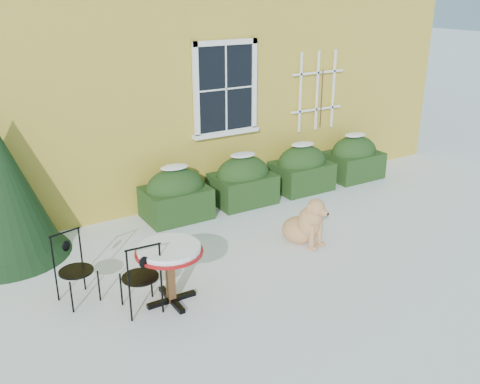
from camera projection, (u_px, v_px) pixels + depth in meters
ground at (279, 279)px, 7.05m from camera, size 80.00×80.00×0.00m
house at (95, 6)px, 11.49m from camera, size 12.40×8.40×6.40m
hedge_row at (273, 175)px, 9.74m from camera, size 4.95×0.80×0.91m
evergreen_shrub at (0, 200)px, 7.39m from camera, size 1.74×1.74×2.11m
bistro_table at (169, 256)px, 6.32m from camera, size 0.81×0.81×0.75m
patio_chair_near at (141, 276)px, 6.21m from camera, size 0.44×0.44×0.91m
patio_chair_far at (74, 268)px, 6.44m from camera, size 0.47×0.46×0.87m
dog at (306, 224)px, 7.92m from camera, size 0.61×0.88×0.78m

